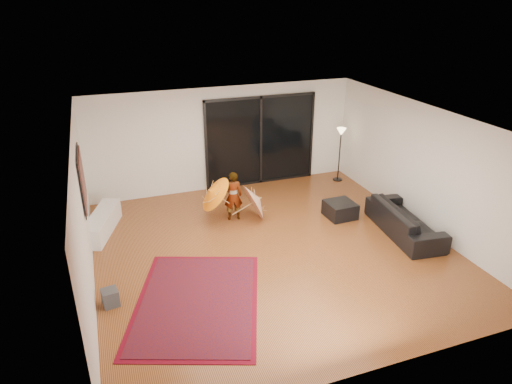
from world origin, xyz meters
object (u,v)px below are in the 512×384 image
sofa (405,220)px  ottoman (340,210)px  media_console (102,223)px  child (233,196)px

sofa → ottoman: sofa is taller
media_console → sofa: bearing=-0.5°
ottoman → child: bearing=162.8°
media_console → ottoman: size_ratio=2.51×
sofa → ottoman: size_ratio=3.36×
media_console → sofa: 6.60m
ottoman → child: child is taller
sofa → child: size_ratio=1.84×
ottoman → child: 2.53m
media_console → child: bearing=12.5°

